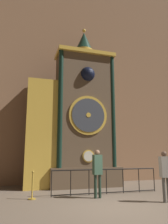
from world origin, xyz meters
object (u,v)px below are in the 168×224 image
clock_tower (75,118)px  stanchion_post (32,190)px  visitor_near (97,169)px  visitor_far (165,171)px

clock_tower → stanchion_post: (-2.28, -2.50, -3.21)m
visitor_near → visitor_far: visitor_near is taller
clock_tower → stanchion_post: bearing=-132.4°
visitor_near → visitor_far: (2.04, -1.37, -0.04)m
clock_tower → visitor_near: bearing=-87.8°
visitor_near → stanchion_post: size_ratio=1.76×
visitor_near → stanchion_post: (-2.40, 0.50, -0.75)m
visitor_near → visitor_far: bearing=-38.8°
visitor_near → stanchion_post: bearing=163.4°
clock_tower → stanchion_post: clock_tower is taller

